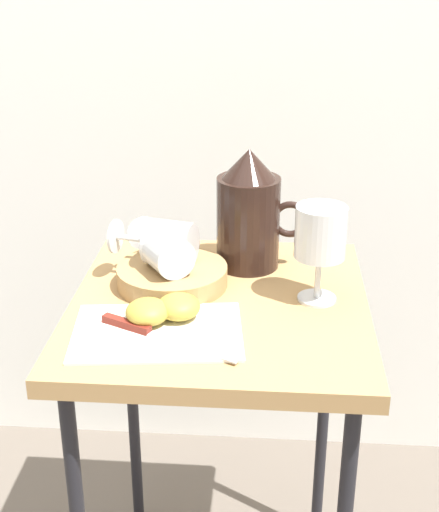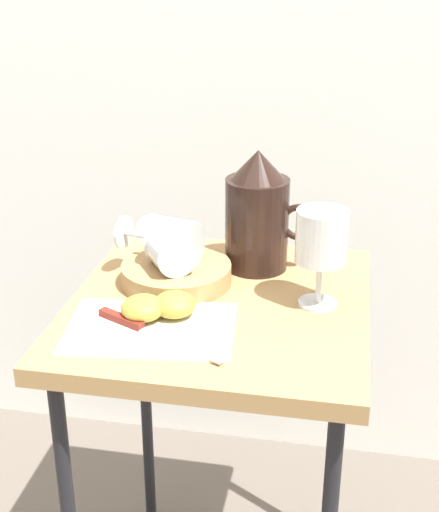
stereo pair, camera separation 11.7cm
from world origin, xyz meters
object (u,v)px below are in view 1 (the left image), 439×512
Objects in this scene: wine_glass_upright at (320,237)px; wine_glass_tipped_far at (166,251)px; pitcher at (249,220)px; knife at (148,332)px; apple_half_right at (179,307)px; wine_glass_tipped_near at (168,243)px; basket_tray at (172,276)px; apple_half_left at (148,312)px; table at (220,340)px.

wine_glass_upright is 0.26m from wine_glass_tipped_far.
pitcher reaches higher than wine_glass_upright.
knife is (-0.14, -0.27, -0.08)m from pitcher.
wine_glass_tipped_far is 2.23× the size of apple_half_right.
wine_glass_tipped_far is at bearing 107.87° from apple_half_right.
apple_half_right is (0.03, -0.13, -0.05)m from wine_glass_tipped_near.
wine_glass_tipped_far is at bearing -89.74° from wine_glass_tipped_near.
basket_tray is 0.14m from apple_half_left.
wine_glass_upright is at bearing -4.68° from wine_glass_tipped_far.
basket_tray is 2.78× the size of apple_half_left.
apple_half_left and apple_half_right have the same top height.
table is 0.22m from pitcher.
knife is at bearing -80.19° from apple_half_left.
wine_glass_tipped_far is at bearing -140.71° from pitcher.
wine_glass_tipped_far reaches higher than basket_tray.
basket_tray is at bearing -54.56° from wine_glass_tipped_near.
apple_half_right is at bearing -158.73° from wine_glass_upright.
knife is at bearing -93.96° from basket_tray.
wine_glass_tipped_far is at bearing 84.96° from apple_half_left.
pitcher is 0.99× the size of knife.
pitcher reaches higher than apple_half_right.
wine_glass_tipped_far reaches higher than table.
pitcher is 1.43× the size of wine_glass_tipped_far.
wine_glass_tipped_near is 0.71× the size of knife.
table is 0.18m from knife.
apple_half_left is (-0.02, -0.14, 0.01)m from basket_tray.
wine_glass_tipped_near is 1.02× the size of wine_glass_tipped_far.
wine_glass_tipped_near is (-0.09, 0.06, 0.15)m from table.
wine_glass_tipped_near is at bearing 169.37° from wine_glass_upright.
wine_glass_upright is 2.38× the size of apple_half_left.
table is 4.53× the size of wine_glass_tipped_near.
table is 4.33× the size of wine_glass_upright.
table is at bearing -174.81° from wine_glass_upright.
wine_glass_tipped_near is at bearing 125.44° from basket_tray.
pitcher is 0.25m from apple_half_right.
basket_tray is 0.27m from wine_glass_upright.
wine_glass_upright is at bearing 28.71° from knife.
basket_tray is at bearing 65.59° from wine_glass_tipped_far.
pitcher is (0.13, 0.09, 0.07)m from basket_tray.
wine_glass_upright is 0.30m from apple_half_left.
pitcher is 0.17m from wine_glass_tipped_far.
wine_glass_tipped_near reaches higher than table.
apple_half_left is at bearing -94.11° from wine_glass_tipped_near.
pitcher is at bearing 39.29° from wine_glass_tipped_far.
apple_half_left is 1.00× the size of apple_half_right.
wine_glass_upright is 1.04× the size of wine_glass_tipped_near.
wine_glass_upright reaches higher than basket_tray.
table is 10.33× the size of apple_half_right.
table is 0.18m from wine_glass_tipped_far.
table is at bearing 41.20° from apple_half_left.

